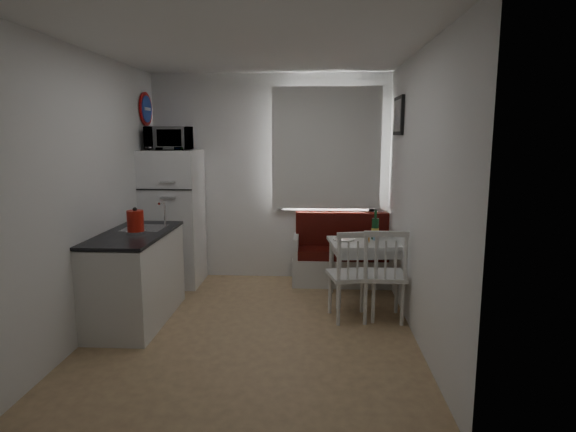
{
  "coord_description": "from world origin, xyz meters",
  "views": [
    {
      "loc": [
        0.58,
        -4.36,
        1.85
      ],
      "look_at": [
        0.29,
        0.5,
        1.02
      ],
      "focal_mm": 30.0,
      "sensor_mm": 36.0,
      "label": 1
    }
  ],
  "objects_px": {
    "kitchen_counter": "(136,276)",
    "chair_right": "(384,265)",
    "chair_left": "(352,266)",
    "kettle": "(135,221)",
    "fridge": "(173,218)",
    "dining_table": "(371,248)",
    "wine_bottle": "(375,225)",
    "microwave": "(169,138)",
    "bench": "(342,260)"
  },
  "relations": [
    {
      "from": "bench",
      "to": "chair_right",
      "type": "distance_m",
      "value": 1.34
    },
    {
      "from": "kitchen_counter",
      "to": "microwave",
      "type": "height_order",
      "value": "microwave"
    },
    {
      "from": "dining_table",
      "to": "fridge",
      "type": "relative_size",
      "value": 0.59
    },
    {
      "from": "bench",
      "to": "chair_left",
      "type": "xyz_separation_m",
      "value": [
        0.03,
        -1.27,
        0.28
      ]
    },
    {
      "from": "microwave",
      "to": "chair_right",
      "type": "bearing_deg",
      "value": -24.53
    },
    {
      "from": "bench",
      "to": "microwave",
      "type": "bearing_deg",
      "value": -175.67
    },
    {
      "from": "microwave",
      "to": "wine_bottle",
      "type": "bearing_deg",
      "value": -8.01
    },
    {
      "from": "microwave",
      "to": "bench",
      "type": "bearing_deg",
      "value": 4.33
    },
    {
      "from": "chair_left",
      "to": "wine_bottle",
      "type": "distance_m",
      "value": 0.87
    },
    {
      "from": "bench",
      "to": "microwave",
      "type": "distance_m",
      "value": 2.59
    },
    {
      "from": "bench",
      "to": "microwave",
      "type": "height_order",
      "value": "microwave"
    },
    {
      "from": "chair_left",
      "to": "wine_bottle",
      "type": "xyz_separation_m",
      "value": [
        0.31,
        0.77,
        0.27
      ]
    },
    {
      "from": "dining_table",
      "to": "kettle",
      "type": "bearing_deg",
      "value": -167.68
    },
    {
      "from": "kitchen_counter",
      "to": "kettle",
      "type": "distance_m",
      "value": 0.58
    },
    {
      "from": "dining_table",
      "to": "chair_right",
      "type": "distance_m",
      "value": 0.67
    },
    {
      "from": "fridge",
      "to": "kitchen_counter",
      "type": "bearing_deg",
      "value": -90.9
    },
    {
      "from": "kitchen_counter",
      "to": "chair_left",
      "type": "xyz_separation_m",
      "value": [
        2.14,
        0.09,
        0.12
      ]
    },
    {
      "from": "fridge",
      "to": "microwave",
      "type": "height_order",
      "value": "microwave"
    },
    {
      "from": "kitchen_counter",
      "to": "dining_table",
      "type": "distance_m",
      "value": 2.51
    },
    {
      "from": "chair_left",
      "to": "chair_right",
      "type": "relative_size",
      "value": 1.02
    },
    {
      "from": "microwave",
      "to": "kettle",
      "type": "xyz_separation_m",
      "value": [
        0.03,
        -1.27,
        -0.78
      ]
    },
    {
      "from": "chair_right",
      "to": "fridge",
      "type": "relative_size",
      "value": 0.3
    },
    {
      "from": "bench",
      "to": "chair_right",
      "type": "height_order",
      "value": "chair_right"
    },
    {
      "from": "chair_right",
      "to": "kettle",
      "type": "distance_m",
      "value": 2.45
    },
    {
      "from": "bench",
      "to": "wine_bottle",
      "type": "height_order",
      "value": "wine_bottle"
    },
    {
      "from": "microwave",
      "to": "wine_bottle",
      "type": "relative_size",
      "value": 1.5
    },
    {
      "from": "dining_table",
      "to": "chair_right",
      "type": "xyz_separation_m",
      "value": [
        0.06,
        -0.67,
        -0.02
      ]
    },
    {
      "from": "chair_left",
      "to": "microwave",
      "type": "xyz_separation_m",
      "value": [
        -2.12,
        1.11,
        1.23
      ]
    },
    {
      "from": "bench",
      "to": "fridge",
      "type": "xyz_separation_m",
      "value": [
        -2.09,
        -0.11,
        0.54
      ]
    },
    {
      "from": "kitchen_counter",
      "to": "kettle",
      "type": "height_order",
      "value": "kitchen_counter"
    },
    {
      "from": "chair_left",
      "to": "dining_table",
      "type": "bearing_deg",
      "value": 56.68
    },
    {
      "from": "bench",
      "to": "chair_left",
      "type": "relative_size",
      "value": 2.37
    },
    {
      "from": "wine_bottle",
      "to": "kitchen_counter",
      "type": "bearing_deg",
      "value": -160.81
    },
    {
      "from": "microwave",
      "to": "kettle",
      "type": "relative_size",
      "value": 2.01
    },
    {
      "from": "kitchen_counter",
      "to": "wine_bottle",
      "type": "relative_size",
      "value": 3.92
    },
    {
      "from": "chair_left",
      "to": "microwave",
      "type": "relative_size",
      "value": 1.03
    },
    {
      "from": "kitchen_counter",
      "to": "dining_table",
      "type": "xyz_separation_m",
      "value": [
        2.39,
        0.75,
        0.15
      ]
    },
    {
      "from": "kitchen_counter",
      "to": "dining_table",
      "type": "relative_size",
      "value": 1.36
    },
    {
      "from": "kitchen_counter",
      "to": "chair_left",
      "type": "relative_size",
      "value": 2.55
    },
    {
      "from": "fridge",
      "to": "chair_right",
      "type": "bearing_deg",
      "value": -25.5
    },
    {
      "from": "chair_right",
      "to": "fridge",
      "type": "xyz_separation_m",
      "value": [
        -2.43,
        1.16,
        0.25
      ]
    },
    {
      "from": "kitchen_counter",
      "to": "chair_right",
      "type": "height_order",
      "value": "kitchen_counter"
    },
    {
      "from": "kitchen_counter",
      "to": "wine_bottle",
      "type": "height_order",
      "value": "kitchen_counter"
    },
    {
      "from": "chair_left",
      "to": "kettle",
      "type": "relative_size",
      "value": 2.06
    },
    {
      "from": "fridge",
      "to": "microwave",
      "type": "distance_m",
      "value": 0.97
    },
    {
      "from": "microwave",
      "to": "wine_bottle",
      "type": "xyz_separation_m",
      "value": [
        2.43,
        -0.34,
        -0.96
      ]
    },
    {
      "from": "microwave",
      "to": "kettle",
      "type": "height_order",
      "value": "microwave"
    },
    {
      "from": "kettle",
      "to": "wine_bottle",
      "type": "distance_m",
      "value": 2.58
    },
    {
      "from": "dining_table",
      "to": "microwave",
      "type": "bearing_deg",
      "value": 162.43
    },
    {
      "from": "bench",
      "to": "chair_left",
      "type": "distance_m",
      "value": 1.3
    }
  ]
}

